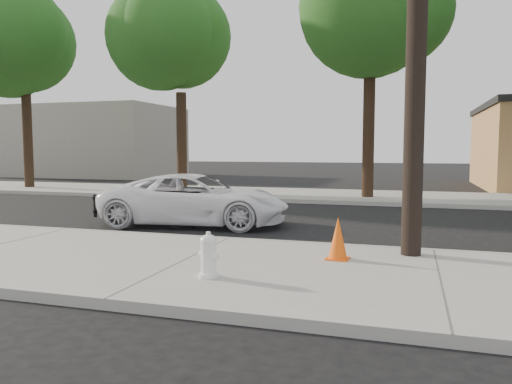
% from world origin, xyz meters
% --- Properties ---
extents(ground, '(120.00, 120.00, 0.00)m').
position_xyz_m(ground, '(0.00, 0.00, 0.00)').
color(ground, black).
rests_on(ground, ground).
extents(near_sidewalk, '(90.00, 4.40, 0.15)m').
position_xyz_m(near_sidewalk, '(0.00, -4.30, 0.07)').
color(near_sidewalk, gray).
rests_on(near_sidewalk, ground).
extents(far_sidewalk, '(90.00, 5.00, 0.15)m').
position_xyz_m(far_sidewalk, '(0.00, 8.50, 0.07)').
color(far_sidewalk, gray).
rests_on(far_sidewalk, ground).
extents(curb_near, '(90.00, 0.12, 0.16)m').
position_xyz_m(curb_near, '(0.00, -2.10, 0.07)').
color(curb_near, '#9E9B93').
rests_on(curb_near, ground).
extents(building_far, '(14.00, 8.00, 5.00)m').
position_xyz_m(building_far, '(-20.00, 20.00, 2.50)').
color(building_far, gray).
rests_on(building_far, ground).
extents(tree_a, '(4.65, 4.50, 9.00)m').
position_xyz_m(tree_a, '(-13.80, 7.85, 6.53)').
color(tree_a, black).
rests_on(tree_a, far_sidewalk).
extents(tree_b, '(4.34, 4.20, 8.45)m').
position_xyz_m(tree_b, '(-5.81, 8.06, 6.15)').
color(tree_b, black).
rests_on(tree_b, far_sidewalk).
extents(tree_c, '(4.96, 4.80, 9.55)m').
position_xyz_m(tree_c, '(2.22, 7.64, 6.91)').
color(tree_c, black).
rests_on(tree_c, far_sidewalk).
extents(police_cruiser, '(5.06, 2.82, 1.34)m').
position_xyz_m(police_cruiser, '(-1.76, 0.18, 0.67)').
color(police_cruiser, white).
rests_on(police_cruiser, ground).
extents(fire_hydrant, '(0.33, 0.30, 0.62)m').
position_xyz_m(fire_hydrant, '(0.82, -5.15, 0.45)').
color(fire_hydrant, white).
rests_on(fire_hydrant, near_sidewalk).
extents(traffic_cone, '(0.40, 0.40, 0.71)m').
position_xyz_m(traffic_cone, '(2.43, -3.43, 0.49)').
color(traffic_cone, '#FA580D').
rests_on(traffic_cone, near_sidewalk).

